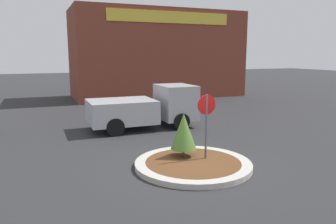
# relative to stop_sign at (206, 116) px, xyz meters

# --- Properties ---
(ground_plane) EXTENTS (120.00, 120.00, 0.00)m
(ground_plane) POSITION_rel_stop_sign_xyz_m (-0.56, -0.17, -1.62)
(ground_plane) COLOR #2D2D30
(traffic_island) EXTENTS (3.84, 3.84, 0.17)m
(traffic_island) POSITION_rel_stop_sign_xyz_m (-0.56, -0.17, -1.54)
(traffic_island) COLOR #BCB7AD
(traffic_island) RESTS_ON ground_plane
(stop_sign) EXTENTS (0.66, 0.07, 2.36)m
(stop_sign) POSITION_rel_stop_sign_xyz_m (0.00, 0.00, 0.00)
(stop_sign) COLOR #4C4C51
(stop_sign) RESTS_ON ground_plane
(island_shrub) EXTENTS (0.88, 0.88, 1.50)m
(island_shrub) POSITION_rel_stop_sign_xyz_m (-0.60, 0.50, -0.57)
(island_shrub) COLOR brown
(island_shrub) RESTS_ON traffic_island
(utility_truck) EXTENTS (5.30, 2.47, 2.11)m
(utility_truck) POSITION_rel_stop_sign_xyz_m (-0.11, 5.93, -0.58)
(utility_truck) COLOR #B2B2B7
(utility_truck) RESTS_ON ground_plane
(storefront_building) EXTENTS (14.47, 6.07, 7.33)m
(storefront_building) POSITION_rel_stop_sign_xyz_m (5.00, 17.95, 2.04)
(storefront_building) COLOR brown
(storefront_building) RESTS_ON ground_plane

